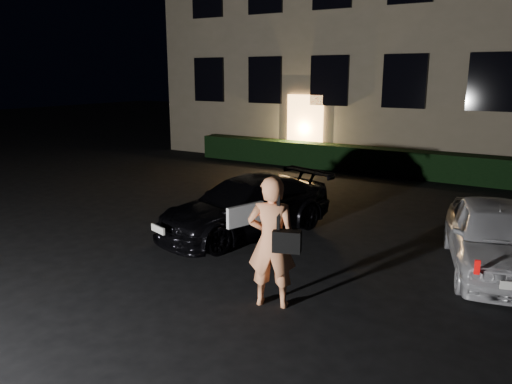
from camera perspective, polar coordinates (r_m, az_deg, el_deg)
The scene contains 5 objects.
ground at distance 7.81m, azimuth -7.46°, elevation -11.28°, with size 80.00×80.00×0.00m, color black.
hedge at distance 16.83m, azimuth 15.62°, elevation 3.26°, with size 15.00×0.70×0.85m, color black.
sedan at distance 10.30m, azimuth -1.16°, elevation -1.61°, with size 2.75×4.29×1.16m.
hatch at distance 9.23m, azimuth 25.66°, elevation -4.64°, with size 2.31×3.76×1.20m.
man at distance 7.01m, azimuth 1.86°, elevation -5.71°, with size 0.88×0.66×1.90m.
Camera 1 is at (4.54, -5.46, 3.25)m, focal length 35.00 mm.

